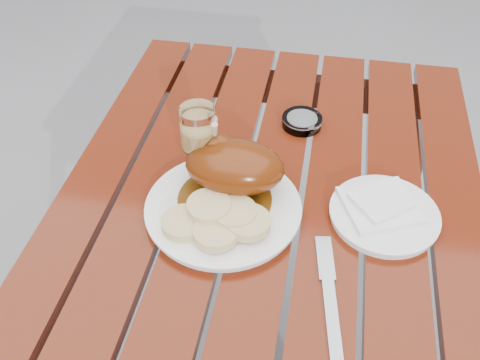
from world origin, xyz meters
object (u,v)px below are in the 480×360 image
object	(u,v)px
table	(260,330)
wine_glass	(199,145)
dinner_plate	(223,209)
ashtray	(302,121)
side_plate	(384,215)

from	to	relation	value
table	wine_glass	distance (m)	0.49
table	dinner_plate	xyz separation A→B (m)	(-0.08, 0.00, 0.38)
wine_glass	ashtray	size ratio (longest dim) A/B	1.89
dinner_plate	side_plate	world-z (taller)	dinner_plate
wine_glass	ashtray	xyz separation A→B (m)	(0.18, 0.20, -0.07)
dinner_plate	ashtray	size ratio (longest dim) A/B	3.28
side_plate	ashtray	bearing A→B (deg)	124.97
wine_glass	side_plate	xyz separation A→B (m)	(0.35, -0.04, -0.07)
table	wine_glass	world-z (taller)	wine_glass
table	ashtray	bearing A→B (deg)	82.98
wine_glass	side_plate	size ratio (longest dim) A/B	0.83
wine_glass	ashtray	distance (m)	0.28
table	side_plate	world-z (taller)	side_plate
dinner_plate	wine_glass	size ratio (longest dim) A/B	1.74
table	side_plate	size ratio (longest dim) A/B	6.05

